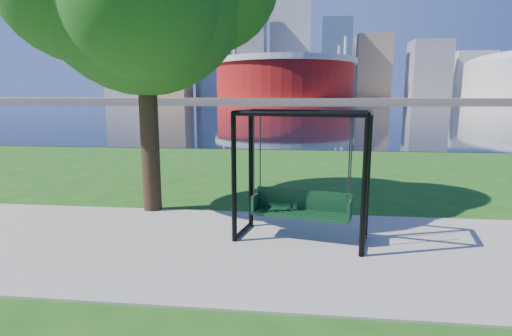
# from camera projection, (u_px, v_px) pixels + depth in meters

# --- Properties ---
(ground) EXTENTS (900.00, 900.00, 0.00)m
(ground) POSITION_uv_depth(u_px,v_px,m) (266.00, 238.00, 7.06)
(ground) COLOR #1E5114
(ground) RESTS_ON ground
(path) EXTENTS (120.00, 4.00, 0.03)m
(path) POSITION_uv_depth(u_px,v_px,m) (264.00, 248.00, 6.57)
(path) COLOR #9E937F
(path) RESTS_ON ground
(river) EXTENTS (900.00, 180.00, 0.02)m
(river) POSITION_uv_depth(u_px,v_px,m) (300.00, 107.00, 106.83)
(river) COLOR black
(river) RESTS_ON ground
(far_bank) EXTENTS (900.00, 228.00, 2.00)m
(far_bank) POSITION_uv_depth(u_px,v_px,m) (301.00, 99.00, 306.22)
(far_bank) COLOR #937F60
(far_bank) RESTS_ON ground
(stadium) EXTENTS (83.00, 83.00, 32.00)m
(stadium) POSITION_uv_depth(u_px,v_px,m) (285.00, 77.00, 235.57)
(stadium) COLOR maroon
(stadium) RESTS_ON far_bank
(skyline) EXTENTS (392.00, 66.00, 96.50)m
(skyline) POSITION_uv_depth(u_px,v_px,m) (297.00, 54.00, 313.69)
(skyline) COLOR gray
(skyline) RESTS_ON far_bank
(swing) EXTENTS (2.34, 1.38, 2.25)m
(swing) POSITION_uv_depth(u_px,v_px,m) (302.00, 179.00, 6.75)
(swing) COLOR black
(swing) RESTS_ON ground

